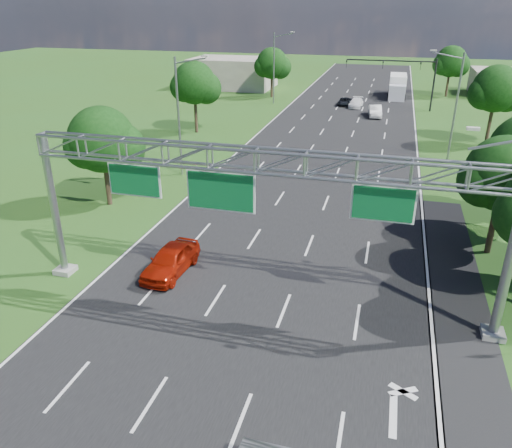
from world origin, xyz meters
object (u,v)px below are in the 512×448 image
(sign_gantry, at_px, (258,173))
(traffic_signal, at_px, (408,72))
(red_coupe, at_px, (171,260))
(box_truck, at_px, (397,87))

(sign_gantry, distance_m, traffic_signal, 53.51)
(traffic_signal, xyz_separation_m, red_coupe, (-12.66, -51.43, -4.37))
(red_coupe, bearing_deg, box_truck, 82.90)
(sign_gantry, distance_m, box_truck, 64.14)
(traffic_signal, distance_m, red_coupe, 53.14)
(traffic_signal, bearing_deg, box_truck, 96.24)
(red_coupe, xyz_separation_m, box_truck, (11.50, 62.06, 0.81))
(sign_gantry, xyz_separation_m, box_truck, (5.99, 63.64, -5.29))
(sign_gantry, height_order, box_truck, sign_gantry)
(sign_gantry, bearing_deg, red_coupe, 164.04)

